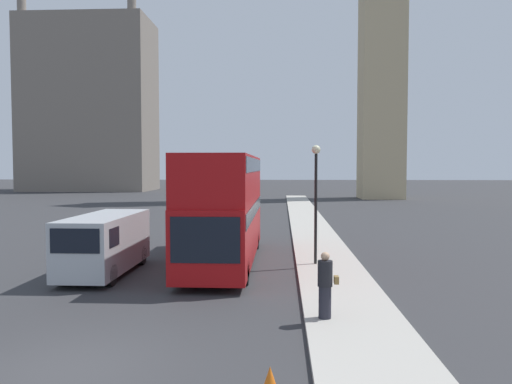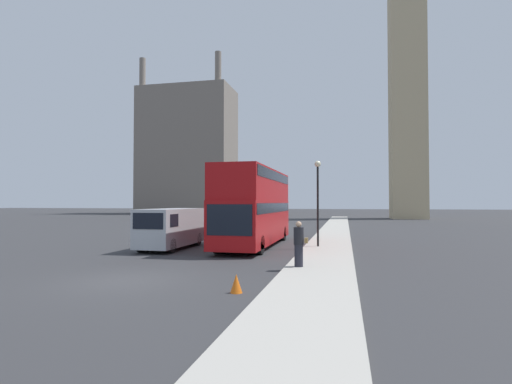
% 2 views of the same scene
% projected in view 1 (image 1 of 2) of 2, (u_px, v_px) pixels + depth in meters
% --- Properties ---
extents(ground_plane, '(300.00, 300.00, 0.00)m').
position_uv_depth(ground_plane, '(67.00, 370.00, 10.20)').
color(ground_plane, '#333335').
extents(sidewalk_strip, '(2.68, 120.00, 0.15)m').
position_uv_depth(sidewalk_strip, '(380.00, 373.00, 9.86)').
color(sidewalk_strip, '#ADA89E').
rests_on(sidewalk_strip, ground_plane).
extents(building_block_distant, '(21.70, 11.88, 36.23)m').
position_uv_depth(building_block_distant, '(90.00, 106.00, 87.48)').
color(building_block_distant, slate).
rests_on(building_block_distant, ground_plane).
extents(red_double_decker_bus, '(2.60, 11.07, 4.61)m').
position_uv_depth(red_double_decker_bus, '(225.00, 204.00, 21.38)').
color(red_double_decker_bus, '#A80F11').
rests_on(red_double_decker_bus, ground_plane).
extents(white_van, '(2.00, 5.67, 2.29)m').
position_uv_depth(white_van, '(104.00, 243.00, 19.21)').
color(white_van, '#B2B7BC').
rests_on(white_van, ground_plane).
extents(pedestrian, '(0.55, 0.39, 1.77)m').
position_uv_depth(pedestrian, '(325.00, 285.00, 13.18)').
color(pedestrian, '#23232D').
rests_on(pedestrian, sidewalk_strip).
extents(street_lamp, '(0.36, 0.36, 4.90)m').
position_uv_depth(street_lamp, '(316.00, 184.00, 20.49)').
color(street_lamp, black).
rests_on(street_lamp, sidewalk_strip).
extents(traffic_cone, '(0.36, 0.36, 0.55)m').
position_uv_depth(traffic_cone, '(270.00, 381.00, 9.04)').
color(traffic_cone, orange).
rests_on(traffic_cone, ground_plane).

